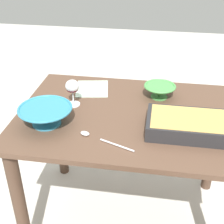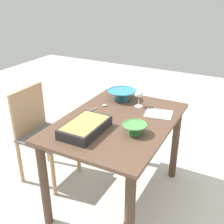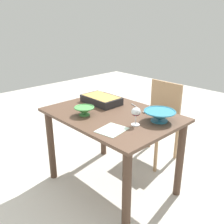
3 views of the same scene
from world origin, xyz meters
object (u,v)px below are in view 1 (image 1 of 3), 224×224
(mixing_bowl, at_px, (46,115))
(serving_spoon, at_px, (96,138))
(wine_glass, at_px, (72,88))
(casserole_dish, at_px, (188,124))
(napkin, at_px, (92,89))
(dining_table, at_px, (130,137))
(small_bowl, at_px, (160,90))

(mixing_bowl, height_order, serving_spoon, mixing_bowl)
(wine_glass, bearing_deg, serving_spoon, 122.59)
(casserole_dish, height_order, napkin, casserole_dish)
(dining_table, height_order, small_bowl, small_bowl)
(dining_table, distance_m, mixing_bowl, 0.46)
(dining_table, height_order, casserole_dish, casserole_dish)
(mixing_bowl, relative_size, napkin, 1.21)
(serving_spoon, xyz_separation_m, napkin, (0.12, -0.48, -0.01))
(wine_glass, xyz_separation_m, small_bowl, (-0.45, -0.16, -0.06))
(dining_table, bearing_deg, wine_glass, -7.93)
(dining_table, distance_m, small_bowl, 0.30)
(mixing_bowl, bearing_deg, serving_spoon, 161.86)
(casserole_dish, distance_m, small_bowl, 0.35)
(mixing_bowl, bearing_deg, dining_table, -158.35)
(casserole_dish, distance_m, napkin, 0.64)
(wine_glass, xyz_separation_m, casserole_dish, (-0.59, 0.16, -0.06))
(casserole_dish, height_order, small_bowl, small_bowl)
(small_bowl, height_order, napkin, small_bowl)
(dining_table, relative_size, wine_glass, 7.98)
(wine_glass, distance_m, mixing_bowl, 0.22)
(dining_table, xyz_separation_m, napkin, (0.25, -0.24, 0.14))
(small_bowl, height_order, serving_spoon, small_bowl)
(small_bowl, distance_m, serving_spoon, 0.51)
(dining_table, xyz_separation_m, mixing_bowl, (0.39, 0.16, 0.19))
(casserole_dish, xyz_separation_m, serving_spoon, (0.41, 0.12, -0.03))
(dining_table, relative_size, small_bowl, 6.57)
(small_bowl, relative_size, serving_spoon, 0.66)
(dining_table, relative_size, napkin, 5.35)
(mixing_bowl, xyz_separation_m, napkin, (-0.14, -0.40, -0.05))
(wine_glass, xyz_separation_m, napkin, (-0.06, -0.20, -0.10))
(wine_glass, bearing_deg, small_bowl, -160.66)
(dining_table, bearing_deg, casserole_dish, 157.02)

